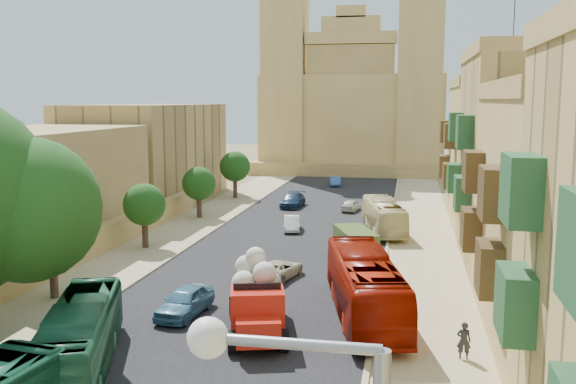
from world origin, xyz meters
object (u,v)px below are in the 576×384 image
at_px(street_tree_a, 51,228).
at_px(car_dkblue, 293,200).
at_px(street_tree_b, 144,205).
at_px(car_blue_a, 185,301).
at_px(pedestrian_c, 387,302).
at_px(car_white_b, 351,205).
at_px(church, 354,106).
at_px(bus_red_east, 365,286).
at_px(red_truck, 256,297).
at_px(street_tree_d, 235,167).
at_px(bus_cream_east, 384,216).
at_px(car_cream, 279,269).
at_px(car_white_a, 292,223).
at_px(pedestrian_a, 464,341).
at_px(street_tree_c, 199,184).
at_px(olive_pickup, 355,244).
at_px(car_blue_b, 335,181).
at_px(bus_green_north, 80,337).

distance_m(street_tree_a, car_dkblue, 32.19).
bearing_deg(street_tree_b, car_blue_a, -59.75).
bearing_deg(pedestrian_c, car_blue_a, -75.67).
bearing_deg(street_tree_a, car_white_b, 66.43).
xyz_separation_m(church, car_blue_a, (-2.19, -68.00, -8.80)).
bearing_deg(bus_red_east, red_truck, 20.01).
distance_m(bus_red_east, car_blue_a, 8.79).
bearing_deg(car_dkblue, street_tree_d, 148.79).
distance_m(bus_cream_east, car_cream, 15.69).
distance_m(street_tree_b, street_tree_d, 24.00).
distance_m(car_white_a, pedestrian_a, 26.83).
bearing_deg(street_tree_b, bus_red_east, -36.04).
height_order(street_tree_b, street_tree_c, street_tree_b).
bearing_deg(car_cream, street_tree_d, -55.78).
xyz_separation_m(street_tree_d, car_blue_a, (7.81, -37.39, -2.66)).
bearing_deg(street_tree_b, olive_pickup, -0.13).
distance_m(car_blue_a, pedestrian_a, 13.29).
distance_m(red_truck, car_blue_a, 4.35).
xyz_separation_m(church, olive_pickup, (4.98, -54.65, -8.59)).
relative_size(church, bus_cream_east, 3.88).
bearing_deg(car_white_a, car_white_b, 58.96).
height_order(street_tree_a, car_white_a, street_tree_a).
bearing_deg(street_tree_a, church, 81.46).
distance_m(street_tree_b, car_white_a, 12.36).
height_order(street_tree_b, car_cream, street_tree_b).
distance_m(street_tree_c, car_blue_b, 25.61).
bearing_deg(church, car_blue_b, -91.51).
distance_m(street_tree_b, pedestrian_a, 26.52).
relative_size(street_tree_b, car_dkblue, 1.00).
bearing_deg(car_cream, bus_red_east, 146.44).
xyz_separation_m(car_blue_b, pedestrian_a, (11.27, -51.99, 0.20)).
bearing_deg(bus_green_north, street_tree_d, 78.52).
bearing_deg(street_tree_a, car_dkblue, 77.02).
relative_size(bus_green_north, pedestrian_c, 5.64).
bearing_deg(car_cream, bus_cream_east, -96.47).
distance_m(street_tree_a, car_white_b, 32.82).
bearing_deg(pedestrian_a, church, -78.79).
xyz_separation_m(olive_pickup, car_dkblue, (-7.78, 19.26, -0.25)).
distance_m(street_tree_a, street_tree_c, 24.01).
bearing_deg(pedestrian_a, red_truck, -6.36).
relative_size(bus_red_east, car_white_b, 3.45).
relative_size(street_tree_b, car_blue_a, 1.11).
bearing_deg(pedestrian_a, olive_pickup, -67.89).
distance_m(church, street_tree_b, 55.89).
xyz_separation_m(street_tree_a, street_tree_c, (0.00, 24.00, -0.72)).
bearing_deg(bus_green_north, church, 67.74).
height_order(bus_green_north, car_blue_b, bus_green_north).
bearing_deg(pedestrian_c, pedestrian_a, 43.17).
height_order(street_tree_c, bus_green_north, street_tree_c).
bearing_deg(car_blue_a, car_blue_b, 94.27).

